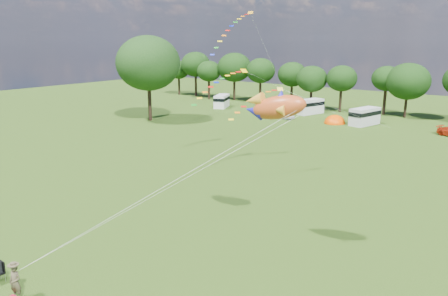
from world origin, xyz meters
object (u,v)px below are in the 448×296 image
Objects in this scene: car_a at (273,110)px; campervan_a at (222,101)px; campervan_c at (365,116)px; kite_flyer at (15,282)px; car_b at (283,114)px; big_tree at (148,63)px; tent_orange at (335,123)px; campervan_b at (310,106)px; fish_kite at (274,107)px.

campervan_a is (-12.12, 1.21, 0.52)m from car_a.
campervan_c reaches higher than kite_flyer.
car_a is at bearing -119.60° from campervan_a.
car_b is 12.82m from campervan_c.
tent_orange is (24.57, 15.54, -9.00)m from big_tree.
car_a is 15.73m from campervan_c.
car_b is at bearing 115.20° from campervan_c.
campervan_a is 2.79× the size of kite_flyer.
fish_kite reaches higher than campervan_b.
kite_flyer reaches higher than tent_orange.
fish_kite reaches higher than car_b.
tent_orange is at bearing 123.05° from campervan_c.
campervan_b is 1.57× the size of tent_orange.
big_tree is at bearing 133.78° from fish_kite.
campervan_a is 1.27× the size of fish_kite.
car_b is 46.10m from fish_kite.
car_a is 49.43m from fish_kite.
campervan_a is (-15.30, 3.30, 0.62)m from car_b.
kite_flyer is at bearing -175.74° from campervan_a.
big_tree reaches higher than campervan_a.
campervan_c is at bearing 76.86° from kite_flyer.
car_a is at bearing 175.41° from tent_orange.
tent_orange is at bearing 81.25° from kite_flyer.
kite_flyer is (14.82, -52.94, 0.29)m from car_b.
fish_kite is at bearing -71.99° from tent_orange.
campervan_a is at bearing 87.24° from big_tree.
campervan_b is 9.06m from tent_orange.
car_a is at bearing 73.82° from car_b.
big_tree is 19.32m from campervan_a.
big_tree is at bearing 153.33° from campervan_a.
fish_kite reaches higher than car_a.
fish_kite is (13.33, -40.99, 8.80)m from tent_orange.
kite_flyer is at bearing 174.05° from car_a.
fish_kite reaches higher than campervan_c.
car_a is 6.48m from campervan_b.
tent_orange is 1.90× the size of kite_flyer.
campervan_c is at bearing 19.73° from tent_orange.
car_b is 0.66× the size of campervan_b.
campervan_a reaches higher than tent_orange.
big_tree is 50.11m from kite_flyer.
big_tree is at bearing 113.27° from kite_flyer.
campervan_b is at bearing 5.65° from car_b.
campervan_c is 2.99× the size of kite_flyer.
fish_kite is (20.38, -46.51, 7.45)m from campervan_b.
campervan_a is at bearing 102.67° from kite_flyer.
kite_flyer is 16.80m from fish_kite.
kite_flyer reaches higher than car_a.
car_b is 0.90× the size of fish_kite.
campervan_c reaches higher than tent_orange.
campervan_a reaches higher than car_a.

